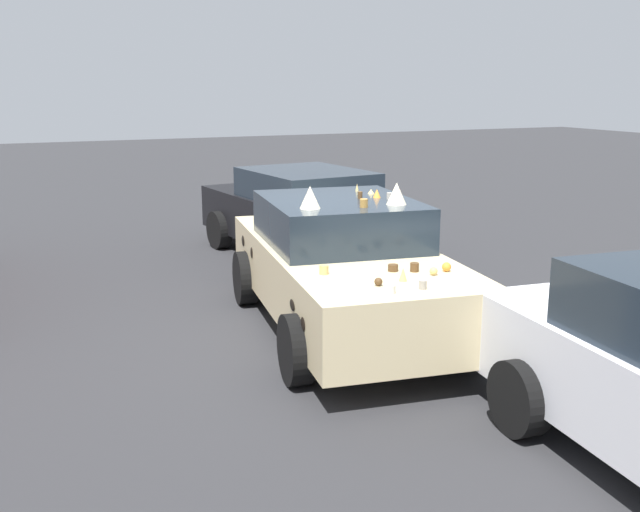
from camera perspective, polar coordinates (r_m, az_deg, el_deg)
The scene contains 3 objects.
ground_plane at distance 8.43m, azimuth 1.87°, elevation -5.77°, with size 60.00×60.00×0.00m, color #2D2D30.
art_car_decorated at distance 8.26m, azimuth 1.82°, elevation -0.76°, with size 4.52×2.47×1.72m.
parked_sedan_near_left at distance 11.68m, azimuth -1.29°, elevation 3.32°, with size 4.47×2.36×1.43m.
Camera 1 is at (-7.17, 3.48, 2.76)m, focal length 41.12 mm.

